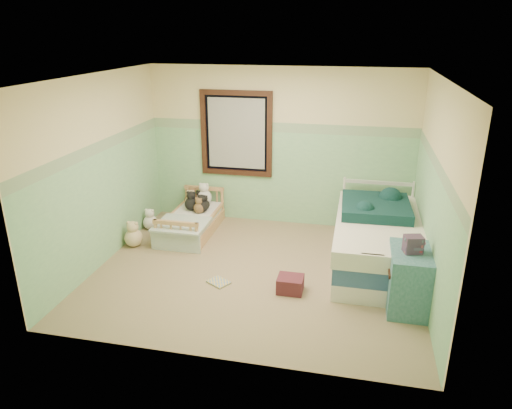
% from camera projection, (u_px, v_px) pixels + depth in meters
% --- Properties ---
extents(floor, '(4.20, 3.60, 0.02)m').
position_uv_depth(floor, '(256.00, 272.00, 6.27)').
color(floor, brown).
rests_on(floor, ground).
extents(ceiling, '(4.20, 3.60, 0.02)m').
position_uv_depth(ceiling, '(256.00, 76.00, 5.39)').
color(ceiling, silver).
rests_on(ceiling, wall_back).
extents(wall_back, '(4.20, 0.04, 2.50)m').
position_uv_depth(wall_back, '(280.00, 148.00, 7.48)').
color(wall_back, beige).
rests_on(wall_back, floor).
extents(wall_front, '(4.20, 0.04, 2.50)m').
position_uv_depth(wall_front, '(212.00, 242.00, 4.18)').
color(wall_front, beige).
rests_on(wall_front, floor).
extents(wall_left, '(0.04, 3.60, 2.50)m').
position_uv_depth(wall_left, '(100.00, 171.00, 6.25)').
color(wall_left, beige).
rests_on(wall_left, floor).
extents(wall_right, '(0.04, 3.60, 2.50)m').
position_uv_depth(wall_right, '(435.00, 193.00, 5.41)').
color(wall_right, beige).
rests_on(wall_right, floor).
extents(wainscot_mint, '(4.20, 0.01, 1.50)m').
position_uv_depth(wainscot_mint, '(279.00, 178.00, 7.64)').
color(wainscot_mint, '#79B585').
rests_on(wainscot_mint, floor).
extents(border_strip, '(4.20, 0.01, 0.15)m').
position_uv_depth(border_strip, '(280.00, 128.00, 7.35)').
color(border_strip, '#4A864D').
rests_on(border_strip, wall_back).
extents(window_frame, '(1.16, 0.06, 1.36)m').
position_uv_depth(window_frame, '(236.00, 134.00, 7.51)').
color(window_frame, black).
rests_on(window_frame, wall_back).
extents(window_blinds, '(0.92, 0.01, 1.12)m').
position_uv_depth(window_blinds, '(236.00, 134.00, 7.52)').
color(window_blinds, beige).
rests_on(window_blinds, window_frame).
extents(toddler_bed_frame, '(0.68, 1.37, 0.18)m').
position_uv_depth(toddler_bed_frame, '(192.00, 227.00, 7.44)').
color(toddler_bed_frame, '#A17848').
rests_on(toddler_bed_frame, floor).
extents(toddler_mattress, '(0.62, 1.31, 0.12)m').
position_uv_depth(toddler_mattress, '(192.00, 218.00, 7.39)').
color(toddler_mattress, silver).
rests_on(toddler_mattress, toddler_bed_frame).
extents(patchwork_quilt, '(0.74, 0.68, 0.03)m').
position_uv_depth(patchwork_quilt, '(182.00, 224.00, 6.98)').
color(patchwork_quilt, '#688DD0').
rests_on(patchwork_quilt, toddler_mattress).
extents(plush_bed_brown, '(0.19, 0.19, 0.19)m').
position_uv_depth(plush_bed_brown, '(193.00, 198.00, 7.83)').
color(plush_bed_brown, brown).
rests_on(plush_bed_brown, toddler_mattress).
extents(plush_bed_white, '(0.25, 0.25, 0.25)m').
position_uv_depth(plush_bed_white, '(204.00, 197.00, 7.78)').
color(plush_bed_white, white).
rests_on(plush_bed_white, toddler_mattress).
extents(plush_bed_tan, '(0.20, 0.20, 0.20)m').
position_uv_depth(plush_bed_tan, '(191.00, 202.00, 7.61)').
color(plush_bed_tan, beige).
rests_on(plush_bed_tan, toddler_mattress).
extents(plush_bed_dark, '(0.16, 0.16, 0.16)m').
position_uv_depth(plush_bed_dark, '(205.00, 204.00, 7.57)').
color(plush_bed_dark, black).
rests_on(plush_bed_dark, toddler_mattress).
extents(plush_floor_cream, '(0.23, 0.23, 0.23)m').
position_uv_depth(plush_floor_cream, '(150.00, 222.00, 7.56)').
color(plush_floor_cream, white).
rests_on(plush_floor_cream, floor).
extents(plush_floor_tan, '(0.26, 0.26, 0.26)m').
position_uv_depth(plush_floor_tan, '(134.00, 238.00, 6.96)').
color(plush_floor_tan, beige).
rests_on(plush_floor_tan, floor).
extents(twin_bed_frame, '(1.07, 2.14, 0.22)m').
position_uv_depth(twin_bed_frame, '(376.00, 258.00, 6.40)').
color(twin_bed_frame, white).
rests_on(twin_bed_frame, floor).
extents(twin_boxspring, '(1.07, 2.14, 0.22)m').
position_uv_depth(twin_boxspring, '(377.00, 243.00, 6.33)').
color(twin_boxspring, '#2C567B').
rests_on(twin_boxspring, twin_bed_frame).
extents(twin_mattress, '(1.11, 2.18, 0.22)m').
position_uv_depth(twin_mattress, '(379.00, 228.00, 6.25)').
color(twin_mattress, white).
rests_on(twin_mattress, twin_boxspring).
extents(teal_blanket, '(0.94, 0.99, 0.14)m').
position_uv_depth(teal_blanket, '(376.00, 207.00, 6.47)').
color(teal_blanket, black).
rests_on(teal_blanket, twin_mattress).
extents(dresser, '(0.44, 0.71, 0.71)m').
position_uv_depth(dresser, '(408.00, 280.00, 5.36)').
color(dresser, '#245F67').
rests_on(dresser, floor).
extents(book_stack, '(0.23, 0.19, 0.19)m').
position_uv_depth(book_stack, '(413.00, 244.00, 5.18)').
color(book_stack, brown).
rests_on(book_stack, dresser).
extents(red_pillow, '(0.31, 0.27, 0.19)m').
position_uv_depth(red_pillow, '(290.00, 284.00, 5.76)').
color(red_pillow, maroon).
rests_on(red_pillow, floor).
extents(floor_book, '(0.33, 0.31, 0.02)m').
position_uv_depth(floor_book, '(219.00, 282.00, 5.98)').
color(floor_book, yellow).
rests_on(floor_book, floor).
extents(extra_plush_0, '(0.16, 0.16, 0.16)m').
position_uv_depth(extra_plush_0, '(200.00, 200.00, 7.79)').
color(extra_plush_0, black).
rests_on(extra_plush_0, toddler_mattress).
extents(extra_plush_1, '(0.20, 0.20, 0.20)m').
position_uv_depth(extra_plush_1, '(202.00, 206.00, 7.45)').
color(extra_plush_1, black).
rests_on(extra_plush_1, toddler_mattress).
extents(extra_plush_2, '(0.19, 0.19, 0.19)m').
position_uv_depth(extra_plush_2, '(190.00, 200.00, 7.73)').
color(extra_plush_2, brown).
rests_on(extra_plush_2, toddler_mattress).
extents(extra_plush_3, '(0.17, 0.17, 0.17)m').
position_uv_depth(extra_plush_3, '(199.00, 208.00, 7.41)').
color(extra_plush_3, brown).
rests_on(extra_plush_3, toddler_mattress).
extents(extra_plush_4, '(0.22, 0.22, 0.22)m').
position_uv_depth(extra_plush_4, '(192.00, 204.00, 7.52)').
color(extra_plush_4, black).
rests_on(extra_plush_4, toddler_mattress).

